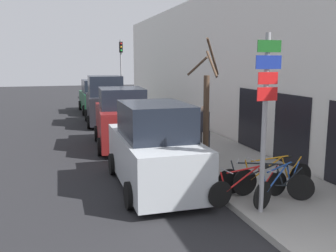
% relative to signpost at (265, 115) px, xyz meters
% --- Properties ---
extents(ground_plane, '(80.00, 80.00, 0.00)m').
position_rel_signpost_xyz_m(ground_plane, '(-1.41, 7.88, -2.26)').
color(ground_plane, black).
extents(sidewalk_curb, '(3.20, 32.00, 0.15)m').
position_rel_signpost_xyz_m(sidewalk_curb, '(1.19, 10.68, -2.18)').
color(sidewalk_curb, gray).
rests_on(sidewalk_curb, ground).
extents(building_facade, '(0.23, 32.00, 6.50)m').
position_rel_signpost_xyz_m(building_facade, '(2.94, 10.61, 0.98)').
color(building_facade, silver).
rests_on(building_facade, ground).
extents(signpost, '(0.58, 0.13, 3.77)m').
position_rel_signpost_xyz_m(signpost, '(0.00, 0.00, 0.00)').
color(signpost, '#939399').
rests_on(signpost, sidewalk_curb).
extents(bicycle_0, '(1.95, 0.95, 0.88)m').
position_rel_signpost_xyz_m(bicycle_0, '(0.77, 0.42, -1.73)').
color(bicycle_0, black).
rests_on(bicycle_0, sidewalk_curb).
extents(bicycle_1, '(2.21, 0.54, 0.83)m').
position_rel_signpost_xyz_m(bicycle_1, '(0.06, 0.61, -1.74)').
color(bicycle_1, black).
rests_on(bicycle_1, sidewalk_curb).
extents(bicycle_2, '(1.90, 1.25, 0.85)m').
position_rel_signpost_xyz_m(bicycle_2, '(0.55, 0.77, -1.74)').
color(bicycle_2, black).
rests_on(bicycle_2, sidewalk_curb).
extents(bicycle_3, '(2.26, 0.44, 0.90)m').
position_rel_signpost_xyz_m(bicycle_3, '(0.94, 1.02, -1.72)').
color(bicycle_3, black).
rests_on(bicycle_3, sidewalk_curb).
extents(parked_car_0, '(2.06, 4.49, 2.29)m').
position_rel_signpost_xyz_m(parked_car_0, '(-1.66, 2.68, -1.22)').
color(parked_car_0, '#B2B7BC').
rests_on(parked_car_0, ground).
extents(parked_car_1, '(2.25, 4.24, 2.34)m').
position_rel_signpost_xyz_m(parked_car_1, '(-1.64, 7.71, -1.18)').
color(parked_car_1, maroon).
rests_on(parked_car_1, ground).
extents(parked_car_2, '(2.22, 4.18, 2.61)m').
position_rel_signpost_xyz_m(parked_car_2, '(-1.53, 13.40, -1.09)').
color(parked_car_2, black).
rests_on(parked_car_2, ground).
extents(parked_car_3, '(1.97, 4.61, 2.16)m').
position_rel_signpost_xyz_m(parked_car_3, '(-1.54, 18.46, -1.27)').
color(parked_car_3, '#144728').
rests_on(parked_car_3, ground).
extents(pedestrian_near, '(0.45, 0.38, 1.73)m').
position_rel_signpost_xyz_m(pedestrian_near, '(0.71, 4.96, -1.11)').
color(pedestrian_near, '#333338').
rests_on(pedestrian_near, sidewalk_curb).
extents(street_tree, '(1.15, 1.87, 3.86)m').
position_rel_signpost_xyz_m(street_tree, '(0.01, 3.12, -0.40)').
color(street_tree, '#4C3828').
rests_on(street_tree, sidewalk_curb).
extents(traffic_light, '(0.20, 0.30, 4.50)m').
position_rel_signpost_xyz_m(traffic_light, '(-0.15, 16.15, 0.78)').
color(traffic_light, '#939399').
rests_on(traffic_light, sidewalk_curb).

